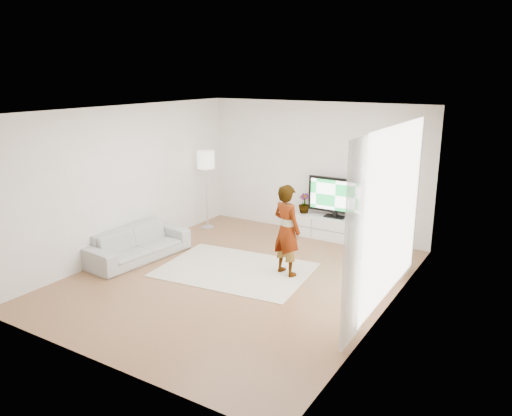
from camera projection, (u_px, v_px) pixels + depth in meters
The scene contains 17 objects.
floor at pixel (238, 278), 8.46m from camera, with size 6.00×6.00×0.00m, color #956543.
ceiling at pixel (236, 110), 7.73m from camera, with size 6.00×6.00×0.00m, color white.
wall_left at pixel (126, 181), 9.35m from camera, with size 0.02×6.00×2.80m, color white.
wall_right at pixel (389, 221), 6.84m from camera, with size 0.02×6.00×2.80m, color white.
wall_back at pixel (315, 169), 10.56m from camera, with size 5.00×0.02×2.80m, color white.
wall_front at pixel (90, 253), 5.62m from camera, with size 5.00×0.02×2.80m, color white.
window at pixel (394, 212), 7.08m from camera, with size 0.01×2.60×2.50m, color white.
curtain_near at pixel (356, 244), 6.08m from camera, with size 0.04×0.70×2.60m, color white.
curtain_far at pixel (412, 199), 8.22m from camera, with size 0.04×0.70×2.60m, color white.
media_console at pixel (334, 228), 10.39m from camera, with size 1.64×0.47×0.46m.
television at pixel (336, 196), 10.23m from camera, with size 1.20×0.24×0.83m.
game_console at pixel (368, 218), 9.94m from camera, with size 0.06×0.15×0.20m.
potted_plant at pixel (304, 203), 10.62m from camera, with size 0.24×0.24×0.43m, color #3F7238.
rug at pixel (235, 270), 8.79m from camera, with size 2.56×1.84×0.01m, color beige.
player at pixel (287, 230), 8.41m from camera, with size 0.57×0.38×1.57m, color #334772.
sofa at pixel (138, 244), 9.25m from camera, with size 1.98×0.78×0.58m, color #AEAEAA.
floor_lamp at pixel (206, 163), 10.82m from camera, with size 0.38×0.38×1.73m.
Camera 1 is at (4.36, -6.54, 3.37)m, focal length 35.00 mm.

